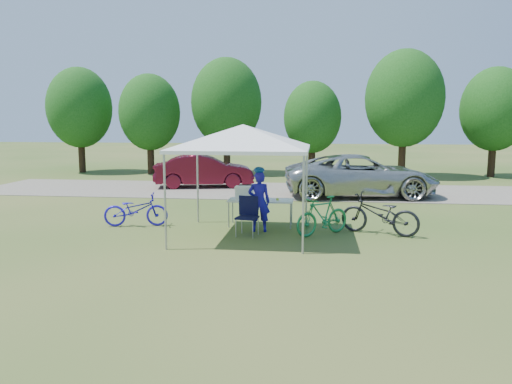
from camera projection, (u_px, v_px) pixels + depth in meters
The scene contains 14 objects.
ground at pixel (243, 236), 12.29m from camera, with size 100.00×100.00×0.00m, color #2D5119.
gravel_strip at pixel (272, 191), 20.15m from camera, with size 24.00×5.00×0.02m, color gray.
canopy at pixel (243, 128), 11.92m from camera, with size 4.53×4.53×3.00m.
treeline at pixel (277, 106), 25.63m from camera, with size 24.89×4.28×6.30m.
folding_table at pixel (261, 201), 13.38m from camera, with size 1.74×0.72×0.71m.
folding_chair at pixel (248, 212), 12.33m from camera, with size 0.57×0.59×0.96m.
cooler at pixel (244, 193), 13.41m from camera, with size 0.49×0.33×0.35m.
ice_cream_cup at pixel (278, 199), 13.27m from camera, with size 0.07×0.07×0.05m, color #B9D231.
cyclist at pixel (259, 202), 12.69m from camera, with size 0.56×0.37×1.55m, color #1B13A0.
bike_blue at pixel (136, 210), 13.37m from camera, with size 0.59×1.69×0.89m, color #2316C5.
bike_green at pixel (322, 216), 12.33m from camera, with size 0.45×1.61×0.97m, color #1C8244.
bike_dark at pixel (380, 214), 12.38m from camera, with size 0.68×1.96×1.03m, color black.
minivan at pixel (361, 175), 18.48m from camera, with size 2.58×5.60×1.56m, color #B4B5B0.
sedan at pixel (204, 171), 21.14m from camera, with size 1.45×4.17×1.37m, color #570E1C.
Camera 1 is at (1.77, -11.89, 2.82)m, focal length 35.00 mm.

